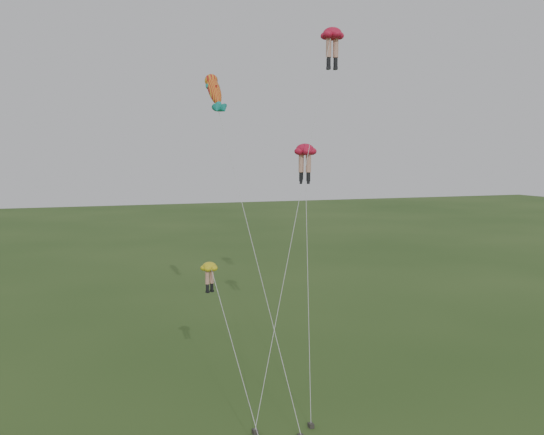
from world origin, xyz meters
name	(u,v)px	position (x,y,z in m)	size (l,w,h in m)	color
ground	(293,425)	(0.00, 0.00, 0.00)	(300.00, 300.00, 0.00)	#274318
legs_kite_red_high	(331,41)	(5.64, 7.64, 21.73)	(8.98, 9.06, 22.63)	red
legs_kite_red_mid	(305,155)	(3.69, 7.33, 14.35)	(4.09, 9.20, 15.12)	red
legs_kite_yellow	(211,275)	(-3.52, 3.58, 7.72)	(1.54, 8.22, 8.42)	gold
fish_kite	(215,92)	(-1.64, 9.75, 18.44)	(2.09, 12.84, 19.87)	orange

